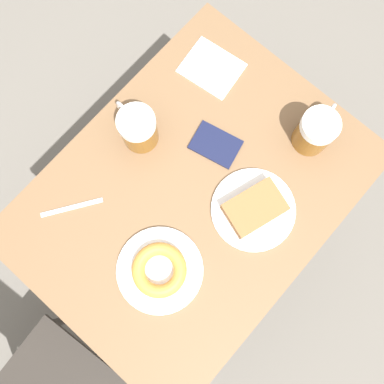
{
  "coord_description": "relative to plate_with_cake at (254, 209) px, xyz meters",
  "views": [
    {
      "loc": [
        -0.15,
        0.17,
        1.88
      ],
      "look_at": [
        0.0,
        0.0,
        0.8
      ],
      "focal_mm": 40.0,
      "sensor_mm": 36.0,
      "label": 1
    }
  ],
  "objects": [
    {
      "name": "plate_with_donut",
      "position": [
        0.08,
        0.28,
        -0.0
      ],
      "size": [
        0.22,
        0.22,
        0.04
      ],
      "color": "white",
      "rests_on": "table"
    },
    {
      "name": "plate_with_cake",
      "position": [
        0.0,
        0.0,
        0.0
      ],
      "size": [
        0.22,
        0.22,
        0.05
      ],
      "color": "white",
      "rests_on": "table"
    },
    {
      "name": "fork",
      "position": [
        0.36,
        0.31,
        -0.02
      ],
      "size": [
        0.1,
        0.14,
        0.0
      ],
      "rotation": [
        0.0,
        0.0,
        2.55
      ],
      "color": "silver",
      "rests_on": "table"
    },
    {
      "name": "beer_mug_left",
      "position": [
        0.36,
        0.05,
        0.04
      ],
      "size": [
        0.14,
        0.1,
        0.12
      ],
      "color": "#8C5619",
      "rests_on": "table"
    },
    {
      "name": "table",
      "position": [
        0.15,
        0.07,
        -0.1
      ],
      "size": [
        0.68,
        0.91,
        0.78
      ],
      "color": "brown",
      "rests_on": "ground_plane"
    },
    {
      "name": "passport_near_edge",
      "position": [
        0.19,
        -0.07,
        -0.02
      ],
      "size": [
        0.14,
        0.11,
        0.01
      ],
      "rotation": [
        0.0,
        0.0,
        4.93
      ],
      "color": "#141938",
      "rests_on": "table"
    },
    {
      "name": "ground_plane",
      "position": [
        0.15,
        0.07,
        -0.8
      ],
      "size": [
        8.0,
        8.0,
        0.0
      ],
      "primitive_type": "plane",
      "color": "#666059"
    },
    {
      "name": "napkin_folded",
      "position": [
        0.34,
        -0.23,
        -0.02
      ],
      "size": [
        0.17,
        0.15,
        0.0
      ],
      "rotation": [
        0.0,
        0.0,
        0.13
      ],
      "color": "white",
      "rests_on": "table"
    },
    {
      "name": "beer_mug_center",
      "position": [
        0.01,
        -0.25,
        0.04
      ],
      "size": [
        0.1,
        0.14,
        0.12
      ],
      "color": "#8C5619",
      "rests_on": "table"
    }
  ]
}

